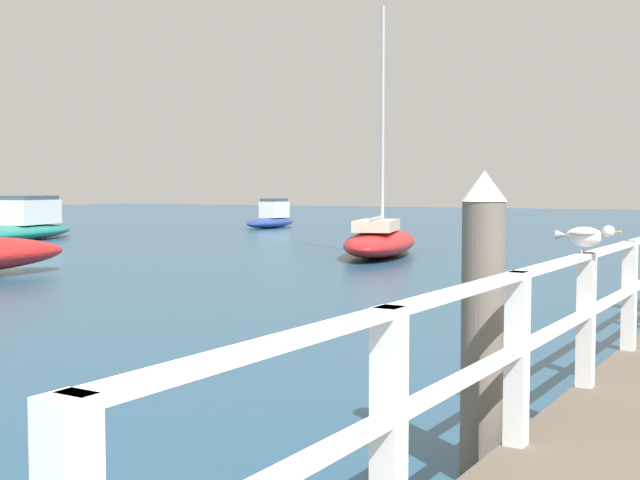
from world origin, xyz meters
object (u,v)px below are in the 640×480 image
at_px(dock_piling_near, 483,321).
at_px(boat_0, 272,218).
at_px(seagull_foreground, 585,236).
at_px(boat_3, 23,225).
at_px(boat_4, 380,241).

height_order(dock_piling_near, boat_0, dock_piling_near).
bearing_deg(seagull_foreground, dock_piling_near, -15.71).
bearing_deg(boat_3, dock_piling_near, -52.08).
relative_size(boat_0, boat_3, 0.63).
bearing_deg(boat_0, boat_4, -52.44).
height_order(dock_piling_near, seagull_foreground, dock_piling_near).
distance_m(dock_piling_near, boat_3, 27.41).
distance_m(seagull_foreground, boat_3, 27.20).
distance_m(boat_3, boat_4, 14.59).
height_order(dock_piling_near, boat_3, dock_piling_near).
xyz_separation_m(dock_piling_near, boat_3, (-23.13, 14.70, -0.45)).
relative_size(dock_piling_near, seagull_foreground, 4.14).
relative_size(dock_piling_near, boat_0, 0.46).
xyz_separation_m(seagull_foreground, boat_0, (-21.27, 26.43, -1.04)).
distance_m(dock_piling_near, seagull_foreground, 1.26).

